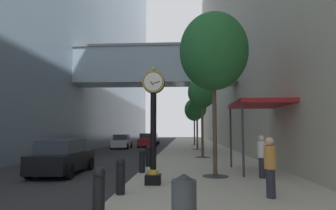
% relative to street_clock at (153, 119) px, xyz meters
% --- Properties ---
extents(ground_plane, '(110.00, 110.00, 0.00)m').
position_rel_street_clock_xyz_m(ground_plane, '(-1.01, 19.73, -2.49)').
color(ground_plane, '#262628').
rests_on(ground_plane, ground).
extents(sidewalk_right, '(6.93, 80.00, 0.14)m').
position_rel_street_clock_xyz_m(sidewalk_right, '(2.45, 22.73, -2.42)').
color(sidewalk_right, '#ADA593').
rests_on(sidewalk_right, ground).
extents(street_clock, '(0.84, 0.55, 4.30)m').
position_rel_street_clock_xyz_m(street_clock, '(0.00, 0.00, 0.00)').
color(street_clock, black).
rests_on(street_clock, sidewalk_right).
extents(bollard_nearest, '(0.29, 0.29, 1.11)m').
position_rel_street_clock_xyz_m(bollard_nearest, '(-0.81, -3.88, -1.77)').
color(bollard_nearest, black).
rests_on(bollard_nearest, sidewalk_right).
extents(bollard_second, '(0.29, 0.29, 1.11)m').
position_rel_street_clock_xyz_m(bollard_second, '(-0.81, -1.66, -1.77)').
color(bollard_second, black).
rests_on(bollard_second, sidewalk_right).
extents(bollard_fourth, '(0.29, 0.29, 1.11)m').
position_rel_street_clock_xyz_m(bollard_fourth, '(-0.81, 2.77, -1.77)').
color(bollard_fourth, black).
rests_on(bollard_fourth, sidewalk_right).
extents(bollard_fifth, '(0.29, 0.29, 1.11)m').
position_rel_street_clock_xyz_m(bollard_fifth, '(-0.81, 4.99, -1.77)').
color(bollard_fifth, black).
rests_on(bollard_fifth, sidewalk_right).
extents(street_tree_near, '(2.98, 2.98, 7.10)m').
position_rel_street_clock_xyz_m(street_tree_near, '(2.43, 1.88, 3.01)').
color(street_tree_near, '#333335').
rests_on(street_tree_near, sidewalk_right).
extents(street_tree_mid_near, '(2.08, 2.08, 5.94)m').
position_rel_street_clock_xyz_m(street_tree_mid_near, '(2.43, 10.43, 2.35)').
color(street_tree_mid_near, '#333335').
rests_on(street_tree_mid_near, sidewalk_right).
extents(street_tree_mid_far, '(1.91, 1.91, 5.28)m').
position_rel_street_clock_xyz_m(street_tree_mid_far, '(2.43, 18.98, 1.78)').
color(street_tree_mid_far, '#333335').
rests_on(street_tree_mid_far, sidewalk_right).
extents(street_tree_far, '(2.59, 2.59, 6.16)m').
position_rel_street_clock_xyz_m(street_tree_far, '(2.43, 27.54, 2.30)').
color(street_tree_far, '#333335').
rests_on(street_tree_far, sidewalk_right).
extents(trash_bin, '(0.53, 0.53, 1.05)m').
position_rel_street_clock_xyz_m(trash_bin, '(1.13, -4.40, -1.82)').
color(trash_bin, '#383D42').
rests_on(trash_bin, sidewalk_right).
extents(pedestrian_walking, '(0.42, 0.42, 1.75)m').
position_rel_street_clock_xyz_m(pedestrian_walking, '(4.30, 1.60, -1.42)').
color(pedestrian_walking, '#23232D').
rests_on(pedestrian_walking, sidewalk_right).
extents(pedestrian_by_clock, '(0.48, 0.48, 1.74)m').
position_rel_street_clock_xyz_m(pedestrian_by_clock, '(3.62, -1.87, -1.43)').
color(pedestrian_by_clock, '#23232D').
rests_on(pedestrian_by_clock, sidewalk_right).
extents(storefront_awning, '(2.40, 3.60, 3.30)m').
position_rel_street_clock_xyz_m(storefront_awning, '(4.67, 3.40, 0.79)').
color(storefront_awning, maroon).
rests_on(storefront_awning, sidewalk_right).
extents(car_blue_near, '(2.06, 4.13, 1.59)m').
position_rel_street_clock_xyz_m(car_blue_near, '(-3.56, 30.10, -1.72)').
color(car_blue_near, navy).
rests_on(car_blue_near, ground).
extents(car_black_mid, '(2.06, 4.40, 1.65)m').
position_rel_street_clock_xyz_m(car_black_mid, '(-4.67, 3.01, -1.70)').
color(car_black_mid, black).
rests_on(car_black_mid, ground).
extents(car_red_far, '(2.04, 4.49, 1.70)m').
position_rel_street_clock_xyz_m(car_red_far, '(-3.50, 25.02, -1.67)').
color(car_red_far, '#AD191E').
rests_on(car_red_far, ground).
extents(car_white_trailing, '(2.07, 4.11, 1.60)m').
position_rel_street_clock_xyz_m(car_white_trailing, '(-6.04, 21.93, -1.72)').
color(car_white_trailing, silver).
rests_on(car_white_trailing, ground).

